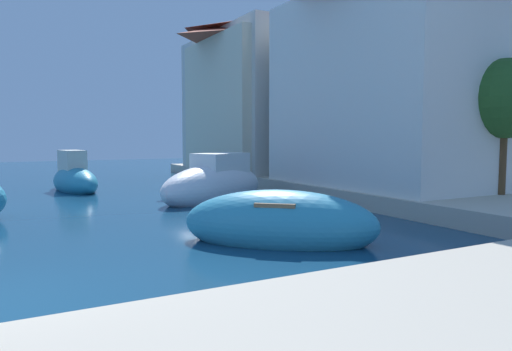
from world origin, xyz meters
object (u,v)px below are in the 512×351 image
Objects in this scene: moored_boat_9 at (215,185)px; quayside_tree at (505,99)px; moored_boat_2 at (75,179)px; moored_boat_5 at (280,224)px; waterfront_building_main at (393,74)px; waterfront_building_far at (263,92)px; waterfront_building_annex at (270,94)px.

moored_boat_9 is 1.31× the size of quayside_tree.
moored_boat_2 is 0.98× the size of moored_boat_5.
moored_boat_9 is (1.50, 6.85, 0.13)m from moored_boat_5.
waterfront_building_main is at bearing -107.95° from moored_boat_5.
moored_boat_2 reaches higher than moored_boat_5.
moored_boat_2 is at bearing -170.08° from waterfront_building_far.
waterfront_building_main reaches higher than moored_boat_9.
waterfront_building_main reaches higher than moored_boat_5.
moored_boat_2 is 12.48m from moored_boat_5.
waterfront_building_annex is 0.74m from waterfront_building_far.
moored_boat_2 is 0.77× the size of moored_boat_9.
waterfront_building_main is at bearing -90.00° from waterfront_building_far.
waterfront_building_main is at bearing 129.90° from moored_boat_9.
moored_boat_2 is at bearing -82.54° from moored_boat_9.
moored_boat_2 is 10.75m from waterfront_building_far.
moored_boat_9 is at bearing -132.74° from waterfront_building_annex.
moored_boat_9 is 9.54m from waterfront_building_annex.
waterfront_building_annex is (5.91, 6.40, 3.88)m from moored_boat_9.
moored_boat_2 is 0.52× the size of waterfront_building_annex.
moored_boat_5 is at bearing -117.97° from waterfront_building_far.
moored_boat_9 is 0.54× the size of waterfront_building_far.
waterfront_building_far is (-0.00, 0.72, 0.15)m from waterfront_building_annex.
moored_boat_9 is 9.42m from quayside_tree.
moored_boat_5 is 7.01m from moored_boat_9.
waterfront_building_far reaches higher than moored_boat_5.
waterfront_building_annex reaches higher than moored_boat_9.
waterfront_building_main is 1.09× the size of waterfront_building_annex.
moored_boat_9 is 0.67× the size of waterfront_building_annex.
moored_boat_2 is 0.42× the size of waterfront_building_far.
waterfront_building_main is at bearing 96.94° from quayside_tree.
waterfront_building_annex is 0.80× the size of waterfront_building_far.
quayside_tree is (0.48, -13.47, -1.28)m from waterfront_building_far.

